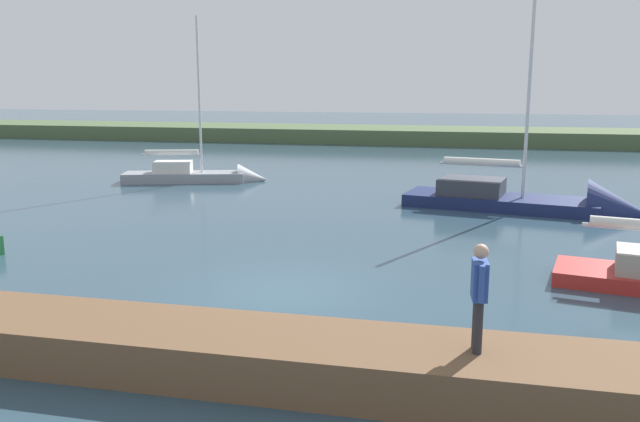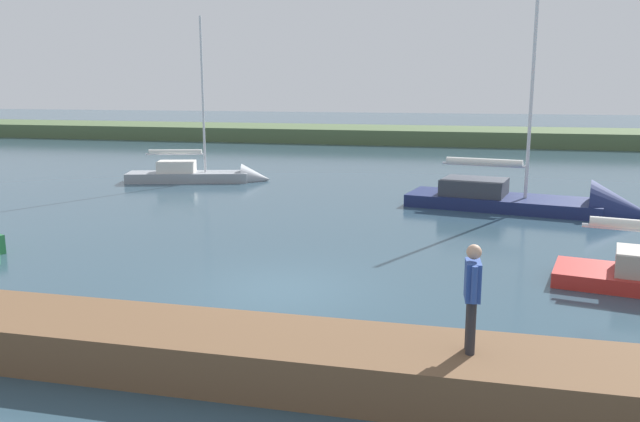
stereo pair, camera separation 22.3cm
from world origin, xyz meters
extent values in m
plane|color=#2D4756|center=(0.00, 0.00, 0.00)|extent=(200.00, 200.00, 0.00)
cube|color=#4C603D|center=(0.00, -41.45, 0.00)|extent=(180.00, 8.00, 2.40)
cube|color=brown|center=(0.00, 4.56, 0.40)|extent=(27.32, 1.94, 0.80)
cube|color=gray|center=(9.66, -15.71, 0.09)|extent=(6.24, 3.16, 0.78)
cone|color=gray|center=(6.38, -16.63, 0.09)|extent=(1.81, 1.92, 1.59)
cube|color=silver|center=(10.20, -15.56, 0.76)|extent=(2.08, 1.65, 0.57)
cylinder|color=silver|center=(8.82, -15.94, 4.29)|extent=(0.11, 0.11, 7.61)
cylinder|color=silver|center=(10.23, -15.55, 1.41)|extent=(2.85, 0.88, 0.09)
cylinder|color=silver|center=(10.23, -15.55, 1.53)|extent=(2.60, 0.92, 0.21)
cube|color=navy|center=(-5.53, -11.91, 0.11)|extent=(7.69, 3.82, 0.75)
cone|color=navy|center=(-9.75, -11.10, 0.11)|extent=(2.65, 2.85, 2.47)
cube|color=#333842|center=(-4.42, -12.13, 0.80)|extent=(2.79, 2.47, 0.63)
cylinder|color=silver|center=(-6.37, -11.75, 4.30)|extent=(0.13, 0.13, 7.63)
cylinder|color=silver|center=(-4.75, -12.06, 1.70)|extent=(3.26, 0.73, 0.10)
cylinder|color=silver|center=(-4.75, -12.06, 1.82)|extent=(2.97, 0.84, 0.28)
cylinder|color=#28282D|center=(-4.38, 4.63, 1.22)|extent=(0.14, 0.14, 0.84)
cylinder|color=#28282D|center=(-4.37, 4.43, 1.22)|extent=(0.14, 0.14, 0.84)
cube|color=#2D4C9E|center=(-4.37, 4.53, 1.93)|extent=(0.25, 0.47, 0.59)
sphere|color=tan|center=(-4.37, 4.53, 2.37)|extent=(0.23, 0.23, 0.23)
cylinder|color=#2D4C9E|center=(-4.40, 4.81, 1.95)|extent=(0.09, 0.09, 0.56)
cylinder|color=#2D4C9E|center=(-4.35, 4.25, 1.95)|extent=(0.09, 0.09, 0.56)
camera|label=1|loc=(-4.06, 14.10, 4.81)|focal=36.02mm
camera|label=2|loc=(-4.28, 14.05, 4.81)|focal=36.02mm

